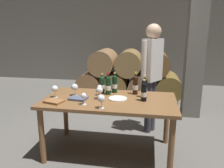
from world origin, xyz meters
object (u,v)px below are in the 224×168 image
object	(u,v)px
wine_glass_3	(84,96)
wine_glass_5	(55,89)
wine_bottle_5	(144,88)
wine_glass_4	(100,88)
leather_ledger	(78,98)
serving_plate	(118,98)
dining_table	(109,106)
wine_glass_1	(100,91)
wine_glass_0	(75,87)
wine_bottle_0	(102,84)
wine_bottle_1	(144,92)
tasting_notebook	(54,101)
wine_bottle_2	(135,85)
sommelier_presenting	(152,68)
wine_bottle_3	(108,85)
wine_bottle_4	(115,84)
wine_glass_2	(101,99)

from	to	relation	value
wine_glass_3	wine_glass_5	distance (m)	0.50
wine_bottle_5	wine_glass_4	size ratio (longest dim) A/B	2.00
leather_ledger	serving_plate	xyz separation A→B (m)	(0.50, 0.11, -0.01)
dining_table	wine_bottle_5	distance (m)	0.51
wine_glass_1	serving_plate	xyz separation A→B (m)	(0.23, 0.04, -0.11)
wine_glass_0	wine_bottle_0	bearing A→B (deg)	31.96
wine_bottle_0	wine_glass_0	bearing A→B (deg)	-148.04
wine_bottle_1	dining_table	bearing A→B (deg)	179.72
serving_plate	dining_table	bearing A→B (deg)	-170.60
tasting_notebook	wine_glass_3	bearing A→B (deg)	14.65
dining_table	wine_bottle_1	distance (m)	0.49
wine_bottle_5	tasting_notebook	xyz separation A→B (m)	(-1.08, -0.41, -0.11)
dining_table	wine_glass_1	size ratio (longest dim) A/B	10.55
wine_bottle_2	sommelier_presenting	bearing A→B (deg)	65.47
wine_glass_3	wine_bottle_0	bearing A→B (deg)	78.86
wine_glass_1	wine_bottle_1	bearing A→B (deg)	1.78
wine_glass_0	wine_glass_4	size ratio (longest dim) A/B	1.12
dining_table	wine_glass_1	world-z (taller)	wine_glass_1
wine_glass_4	sommelier_presenting	xyz separation A→B (m)	(0.69, 0.61, 0.18)
wine_glass_3	serving_plate	bearing A→B (deg)	37.34
dining_table	wine_bottle_3	xyz separation A→B (m)	(-0.06, 0.20, 0.22)
wine_bottle_5	leather_ledger	xyz separation A→B (m)	(-0.83, -0.24, -0.11)
wine_bottle_5	wine_glass_5	world-z (taller)	wine_bottle_5
wine_bottle_4	wine_glass_2	size ratio (longest dim) A/B	1.85
wine_bottle_0	wine_glass_1	bearing A→B (deg)	-84.01
wine_glass_0	tasting_notebook	size ratio (longest dim) A/B	0.74
wine_bottle_1	wine_bottle_4	distance (m)	0.53
wine_bottle_4	wine_bottle_3	bearing A→B (deg)	-123.39
wine_glass_2	wine_glass_3	bearing A→B (deg)	159.58
wine_glass_2	wine_glass_4	distance (m)	0.51
dining_table	leather_ledger	bearing A→B (deg)	-166.96
wine_bottle_2	wine_glass_3	distance (m)	0.79
wine_glass_4	sommelier_presenting	world-z (taller)	sommelier_presenting
wine_bottle_4	wine_glass_4	size ratio (longest dim) A/B	2.02
wine_bottle_0	wine_glass_5	xyz separation A→B (m)	(-0.56, -0.33, -0.01)
dining_table	wine_glass_1	xyz separation A→B (m)	(-0.12, -0.02, 0.20)
wine_bottle_3	leather_ledger	xyz separation A→B (m)	(-0.33, -0.29, -0.12)
wine_bottle_4	tasting_notebook	size ratio (longest dim) A/B	1.34
wine_glass_3	wine_bottle_5	bearing A→B (deg)	30.69
wine_glass_3	sommelier_presenting	world-z (taller)	sommelier_presenting
tasting_notebook	sommelier_presenting	bearing A→B (deg)	56.45
wine_bottle_4	serving_plate	xyz separation A→B (m)	(0.09, -0.29, -0.12)
wine_glass_0	wine_glass_2	bearing A→B (deg)	-42.24
wine_bottle_3	wine_bottle_5	distance (m)	0.50
wine_bottle_5	serving_plate	bearing A→B (deg)	-157.88
wine_glass_5	wine_glass_4	bearing A→B (deg)	18.88
wine_glass_5	serving_plate	world-z (taller)	wine_glass_5
leather_ledger	wine_bottle_3	bearing A→B (deg)	48.69
sommelier_presenting	wine_glass_5	bearing A→B (deg)	-147.21
wine_glass_4	sommelier_presenting	bearing A→B (deg)	41.67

